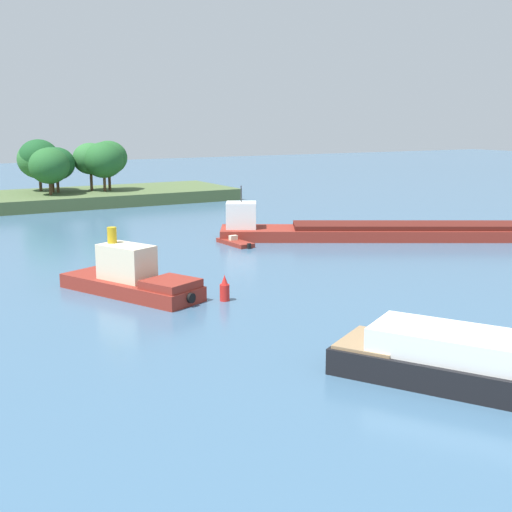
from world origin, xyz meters
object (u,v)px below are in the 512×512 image
at_px(channel_buoy_red, 225,290).
at_px(tugboat, 132,278).
at_px(white_riverboat, 511,368).
at_px(cargo_barge, 410,231).
at_px(small_motorboat, 235,242).

bearing_deg(channel_buoy_red, tugboat, 135.88).
distance_m(tugboat, white_riverboat, 28.08).
bearing_deg(channel_buoy_red, cargo_barge, 23.49).
relative_size(tugboat, channel_buoy_red, 6.45).
distance_m(tugboat, small_motorboat, 21.43).
bearing_deg(cargo_barge, white_riverboat, -126.24).
relative_size(cargo_barge, tugboat, 3.25).
distance_m(tugboat, channel_buoy_red, 7.14).
bearing_deg(tugboat, channel_buoy_red, -44.12).
height_order(white_riverboat, channel_buoy_red, white_riverboat).
distance_m(cargo_barge, small_motorboat, 19.28).
height_order(tugboat, small_motorboat, tugboat).
distance_m(small_motorboat, channel_buoy_red, 21.99).
height_order(cargo_barge, white_riverboat, cargo_barge).
bearing_deg(small_motorboat, channel_buoy_red, -120.09).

